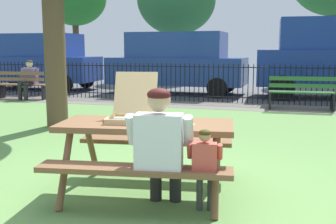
{
  "coord_description": "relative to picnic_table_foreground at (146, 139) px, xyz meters",
  "views": [
    {
      "loc": [
        1.28,
        -3.94,
        1.53
      ],
      "look_at": [
        -0.11,
        0.91,
        0.75
      ],
      "focal_mm": 43.78,
      "sensor_mm": 36.0,
      "label": 1
    }
  ],
  "objects": [
    {
      "name": "iron_fence_streetside",
      "position": [
        0.1,
        7.67,
        -0.03
      ],
      "size": [
        18.14,
        0.03,
        1.11
      ],
      "color": "black",
      "rests_on": "ground"
    },
    {
      "name": "adult_at_table",
      "position": [
        0.3,
        -0.46,
        0.06
      ],
      "size": [
        0.63,
        0.63,
        1.19
      ],
      "color": "black",
      "rests_on": "ground"
    },
    {
      "name": "pizza_slice_on_table",
      "position": [
        0.39,
        -0.07,
        0.18
      ],
      "size": [
        0.27,
        0.27,
        0.02
      ],
      "color": "#F2D055",
      "rests_on": "picnic_table_foreground"
    },
    {
      "name": "child_at_table",
      "position": [
        0.71,
        -0.44,
        -0.09
      ],
      "size": [
        0.33,
        0.33,
        0.83
      ],
      "color": "#393939",
      "rests_on": "ground"
    },
    {
      "name": "parked_car_center",
      "position": [
        -2.19,
        9.6,
        0.5
      ],
      "size": [
        4.65,
        2.06,
        2.08
      ],
      "color": "navy",
      "rests_on": "ground"
    },
    {
      "name": "parked_car_left",
      "position": [
        -7.67,
        9.6,
        0.5
      ],
      "size": [
        4.69,
        2.13,
        2.08
      ],
      "color": "navy",
      "rests_on": "ground"
    },
    {
      "name": "cobblestone_walkway",
      "position": [
        0.1,
        6.97,
        -0.6
      ],
      "size": [
        28.0,
        1.4,
        0.01
      ],
      "primitive_type": "cube",
      "color": "slate"
    },
    {
      "name": "person_on_park_bench",
      "position": [
        -6.16,
        6.85,
        0.06
      ],
      "size": [
        0.61,
        0.59,
        1.19
      ],
      "color": "#252525",
      "rests_on": "ground"
    },
    {
      "name": "picnic_table_foreground",
      "position": [
        0.0,
        0.0,
        0.0
      ],
      "size": [
        1.99,
        1.72,
        0.79
      ],
      "color": "brown",
      "rests_on": "ground"
    },
    {
      "name": "far_tree_midleft",
      "position": [
        -3.84,
        15.68,
        3.29
      ],
      "size": [
        3.8,
        3.8,
        5.62
      ],
      "color": "brown",
      "rests_on": "ground"
    },
    {
      "name": "park_bench_left",
      "position": [
        -6.38,
        6.83,
        -0.18
      ],
      "size": [
        1.63,
        0.59,
        0.85
      ],
      "color": "brown",
      "rests_on": "ground"
    },
    {
      "name": "parked_car_right",
      "position": [
        2.85,
        9.6,
        0.71
      ],
      "size": [
        4.77,
        2.22,
        2.46
      ],
      "color": "navy",
      "rests_on": "ground"
    },
    {
      "name": "ground",
      "position": [
        0.1,
        1.82,
        -0.61
      ],
      "size": [
        28.0,
        11.71,
        0.02
      ],
      "primitive_type": "cube",
      "color": "#67964D"
    },
    {
      "name": "street_asphalt",
      "position": [
        0.1,
        10.7,
        -0.6
      ],
      "size": [
        28.0,
        6.05,
        0.01
      ],
      "primitive_type": "cube",
      "color": "#515154"
    },
    {
      "name": "park_bench_center",
      "position": [
        1.78,
        6.83,
        -0.18
      ],
      "size": [
        1.62,
        0.53,
        0.85
      ],
      "color": "#2D6530",
      "rests_on": "ground"
    },
    {
      "name": "pizza_box_open",
      "position": [
        -0.19,
        0.11,
        0.29
      ],
      "size": [
        0.55,
        0.63,
        0.51
      ],
      "color": "tan",
      "rests_on": "picnic_table_foreground"
    }
  ]
}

